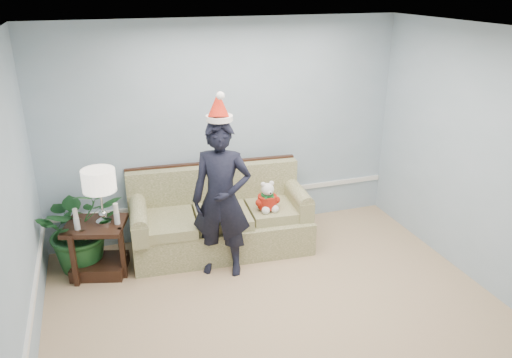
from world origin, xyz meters
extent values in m
cube|color=tan|center=(0.00, 0.00, -0.01)|extent=(4.50, 5.00, 0.02)
cube|color=white|center=(0.00, 0.00, 2.71)|extent=(4.50, 5.00, 0.02)
cube|color=#A0B7CD|center=(0.00, 2.51, 1.35)|extent=(4.50, 0.02, 2.70)
cube|color=white|center=(0.00, 2.48, 0.45)|extent=(4.48, 0.03, 0.06)
cube|color=#5A642F|center=(-0.21, 2.00, 0.20)|extent=(2.18, 1.07, 0.40)
cube|color=#5A642F|center=(-0.87, 1.95, 0.46)|extent=(0.68, 0.77, 0.12)
cube|color=#5A642F|center=(-0.21, 1.95, 0.46)|extent=(0.68, 0.77, 0.12)
cube|color=#5A642F|center=(0.44, 1.95, 0.46)|extent=(0.68, 0.77, 0.12)
cube|color=#5A642F|center=(-0.21, 2.34, 0.69)|extent=(2.13, 0.36, 0.56)
cube|color=black|center=(-0.21, 2.41, 0.97)|extent=(2.12, 0.22, 0.05)
cube|color=#5A642F|center=(-1.18, 2.00, 0.52)|extent=(0.25, 0.92, 0.24)
cube|color=#5A642F|center=(0.75, 2.00, 0.52)|extent=(0.25, 0.92, 0.24)
cube|color=#311B12|center=(-1.66, 1.90, 0.59)|extent=(0.75, 0.68, 0.05)
cube|color=#311B12|center=(-1.66, 1.90, 0.07)|extent=(0.68, 0.61, 0.14)
cube|color=#311B12|center=(-1.92, 1.70, 0.31)|extent=(0.06, 0.06, 0.61)
cube|color=#311B12|center=(-1.41, 1.70, 0.31)|extent=(0.06, 0.06, 0.61)
cube|color=#311B12|center=(-1.92, 2.11, 0.31)|extent=(0.06, 0.06, 0.61)
cube|color=#311B12|center=(-1.41, 2.11, 0.31)|extent=(0.06, 0.06, 0.61)
cylinder|color=silver|center=(-1.56, 1.88, 0.63)|extent=(0.17, 0.17, 0.03)
sphere|color=silver|center=(-1.56, 1.88, 0.72)|extent=(0.10, 0.10, 0.10)
cylinder|color=silver|center=(-1.56, 1.88, 0.88)|extent=(0.03, 0.03, 0.35)
cylinder|color=beige|center=(-1.56, 1.88, 1.12)|extent=(0.35, 0.35, 0.24)
cylinder|color=silver|center=(-1.84, 1.82, 0.68)|extent=(0.06, 0.06, 0.13)
cylinder|color=white|center=(-1.84, 1.82, 0.80)|extent=(0.05, 0.05, 0.11)
cylinder|color=silver|center=(-1.43, 1.82, 0.68)|extent=(0.06, 0.06, 0.13)
cylinder|color=white|center=(-1.43, 1.82, 0.80)|extent=(0.05, 0.05, 0.11)
imported|color=#1E5425|center=(-1.82, 2.08, 0.52)|extent=(1.07, 0.97, 1.03)
imported|color=black|center=(-0.33, 1.50, 0.89)|extent=(0.76, 0.64, 1.77)
cylinder|color=white|center=(-0.33, 1.50, 1.79)|extent=(0.34, 0.34, 0.05)
cone|color=red|center=(-0.33, 1.52, 1.93)|extent=(0.30, 0.35, 0.32)
sphere|color=white|center=(-0.33, 1.42, 2.03)|extent=(0.08, 0.08, 0.08)
sphere|color=white|center=(0.31, 1.82, 0.63)|extent=(0.21, 0.21, 0.21)
cylinder|color=red|center=(0.31, 1.82, 0.63)|extent=(0.24, 0.24, 0.15)
cylinder|color=#13632A|center=(0.31, 1.82, 0.72)|extent=(0.16, 0.16, 0.03)
sphere|color=white|center=(0.25, 1.72, 0.56)|extent=(0.10, 0.10, 0.10)
sphere|color=white|center=(0.37, 1.72, 0.56)|extent=(0.10, 0.10, 0.10)
sphere|color=white|center=(0.31, 1.81, 0.79)|extent=(0.15, 0.15, 0.15)
sphere|color=black|center=(0.31, 1.72, 0.78)|extent=(0.02, 0.02, 0.02)
sphere|color=white|center=(0.26, 1.82, 0.86)|extent=(0.06, 0.06, 0.06)
sphere|color=white|center=(0.37, 1.82, 0.86)|extent=(0.06, 0.06, 0.06)
camera|label=1|loc=(-1.52, -3.28, 3.10)|focal=35.00mm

